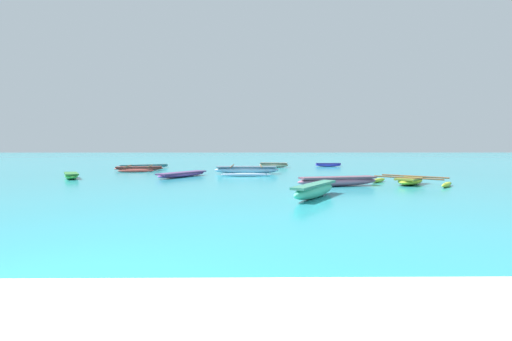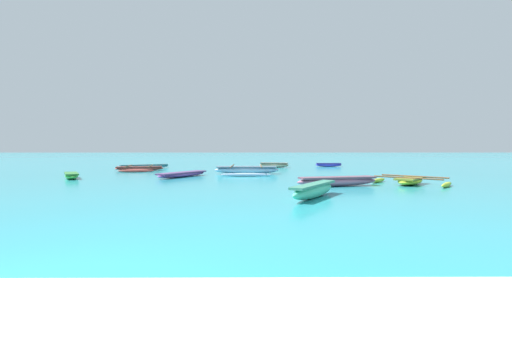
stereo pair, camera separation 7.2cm
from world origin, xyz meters
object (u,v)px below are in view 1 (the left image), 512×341
object	(u,v)px
moored_boat_4	(182,174)
moored_boat_7	(144,166)
moored_boat_6	(411,181)
moored_boat_5	(247,170)
moored_boat_9	(338,181)
moored_boat_1	(315,190)
moored_boat_0	(328,165)
moored_boat_8	(274,165)
moored_boat_3	(71,175)
moored_boat_2	(139,168)

from	to	relation	value
moored_boat_4	moored_boat_7	distance (m)	9.54
moored_boat_6	moored_boat_5	bearing A→B (deg)	90.89
moored_boat_6	moored_boat_9	xyz separation A→B (m)	(-3.48, -0.64, 0.05)
moored_boat_1	moored_boat_9	size ratio (longest dim) A/B	0.79
moored_boat_0	moored_boat_7	world-z (taller)	moored_boat_0
moored_boat_4	moored_boat_8	size ratio (longest dim) A/B	1.39
moored_boat_3	moored_boat_9	distance (m)	14.08
moored_boat_6	moored_boat_7	distance (m)	20.29
moored_boat_4	moored_boat_0	bearing A→B (deg)	-13.92
moored_boat_1	moored_boat_3	distance (m)	13.94
moored_boat_2	moored_boat_6	distance (m)	18.23
moored_boat_2	moored_boat_3	xyz separation A→B (m)	(-1.55, -6.44, 0.01)
moored_boat_4	moored_boat_9	bearing A→B (deg)	-90.44
moored_boat_0	moored_boat_4	distance (m)	15.11
moored_boat_2	moored_boat_5	xyz separation A→B (m)	(7.92, -3.21, 0.08)
moored_boat_8	moored_boat_2	bearing A→B (deg)	-148.12
moored_boat_7	moored_boat_9	world-z (taller)	moored_boat_9
moored_boat_3	moored_boat_8	size ratio (longest dim) A/B	0.90
moored_boat_0	moored_boat_2	world-z (taller)	moored_boat_2
moored_boat_0	moored_boat_5	xyz separation A→B (m)	(-7.10, -8.40, 0.07)
moored_boat_9	moored_boat_5	bearing A→B (deg)	106.52
moored_boat_7	moored_boat_0	bearing A→B (deg)	-22.99
moored_boat_0	moored_boat_3	xyz separation A→B (m)	(-16.57, -11.63, -0.01)
moored_boat_6	moored_boat_7	size ratio (longest dim) A/B	0.91
moored_boat_6	moored_boat_3	bearing A→B (deg)	120.57
moored_boat_4	moored_boat_6	world-z (taller)	moored_boat_6
moored_boat_1	moored_boat_2	xyz separation A→B (m)	(-10.38, 13.67, -0.09)
moored_boat_2	moored_boat_7	xyz separation A→B (m)	(-0.55, 2.83, 0.01)
moored_boat_5	moored_boat_9	distance (m)	8.14
moored_boat_8	moored_boat_4	bearing A→B (deg)	-111.27
moored_boat_3	moored_boat_1	bearing A→B (deg)	28.30
moored_boat_5	moored_boat_8	world-z (taller)	moored_boat_5
moored_boat_5	moored_boat_3	bearing A→B (deg)	-161.00
moored_boat_6	moored_boat_4	bearing A→B (deg)	110.63
moored_boat_5	moored_boat_7	world-z (taller)	moored_boat_5
moored_boat_3	moored_boat_5	bearing A→B (deg)	78.40
moored_boat_8	moored_boat_5	bearing A→B (deg)	-96.27
moored_boat_3	moored_boat_7	world-z (taller)	moored_boat_7
moored_boat_0	moored_boat_5	bearing A→B (deg)	-128.37
moored_boat_2	moored_boat_3	distance (m)	6.63
moored_boat_4	moored_boat_9	size ratio (longest dim) A/B	0.95
moored_boat_1	moored_boat_8	size ratio (longest dim) A/B	1.16
moored_boat_0	moored_boat_4	world-z (taller)	moored_boat_0
moored_boat_9	moored_boat_4	bearing A→B (deg)	134.43
moored_boat_5	moored_boat_1	bearing A→B (deg)	-76.65
moored_boat_2	moored_boat_6	size ratio (longest dim) A/B	1.14
moored_boat_9	moored_boat_3	bearing A→B (deg)	150.69
moored_boat_2	moored_boat_5	bearing A→B (deg)	-32.68
moored_boat_3	moored_boat_6	xyz separation A→B (m)	(17.04, -3.16, -0.00)
moored_boat_4	moored_boat_5	world-z (taller)	moored_boat_5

